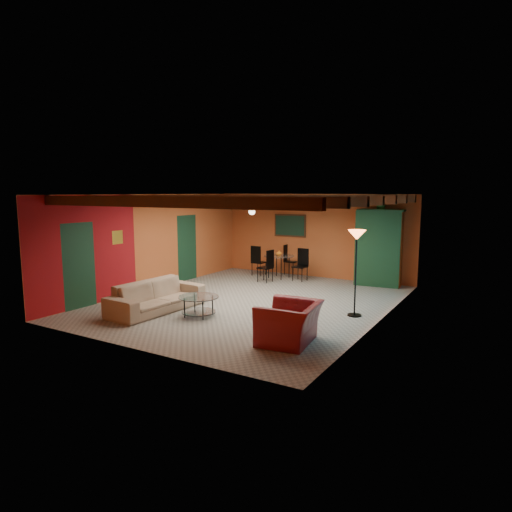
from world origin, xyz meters
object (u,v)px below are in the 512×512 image
Objects in this scene: coffee_table at (199,306)px; armoire at (380,249)px; vase at (279,244)px; sofa at (157,296)px; armchair at (290,323)px; dining_table at (279,262)px; floor_lamp at (356,273)px; potted_plant at (382,203)px.

armoire reaches higher than coffee_table.
armoire is 3.14m from vase.
armchair is at bearing -93.33° from sofa.
coffee_table is (1.12, 0.13, -0.12)m from sofa.
floor_lamp is (3.55, -3.11, 0.47)m from dining_table.
sofa is 5.09m from dining_table.
armoire is (2.54, 5.44, 0.87)m from coffee_table.
potted_plant reaches higher than coffee_table.
vase is at bearing 96.46° from coffee_table.
vase reaches higher than coffee_table.
floor_lamp is (0.45, -3.63, -0.12)m from armoire.
floor_lamp is 3.94m from potted_plant.
dining_table is 0.60m from vase.
coffee_table is 4.96m from dining_table.
coffee_table is at bearing -83.54° from vase.
dining_table is at bearing -157.57° from armchair.
armoire is 1.34m from potted_plant.
floor_lamp reaches higher than sofa.
potted_plant is (3.10, 0.52, 1.93)m from dining_table.
floor_lamp reaches higher than armchair.
armchair is 2.48m from floor_lamp.
armoire is at bearing 9.59° from dining_table.
sofa reaches higher than coffee_table.
floor_lamp is 4.72m from vase.
sofa is 1.09× the size of armoire.
dining_table reaches higher than armchair.
armchair reaches higher than coffee_table.
sofa is 13.23× the size of vase.
armchair is 6.34m from potted_plant.
vase is at bearing -176.19° from armoire.
armoire is at bearing 172.91° from armchair.
floor_lamp is 10.74× the size of vase.
potted_plant is at bearing -30.01° from sofa.
sofa is at bearing -154.69° from floor_lamp.
coffee_table is 3.57m from floor_lamp.
potted_plant is (0.00, 0.00, 1.34)m from armoire.
coffee_table is (-2.54, 0.56, -0.14)m from armchair.
armoire is (3.66, 5.58, 0.75)m from sofa.
armoire is (0.01, 6.00, 0.72)m from armchair.
coffee_table is at bearing -109.42° from armchair.
vase is (-3.10, -0.52, 0.01)m from armoire.
sofa is at bearing -96.34° from vase.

